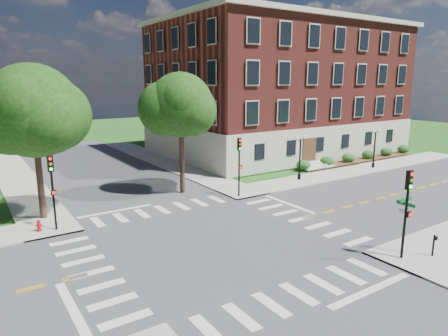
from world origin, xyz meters
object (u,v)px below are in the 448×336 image
twin_lamp_west (300,155)px  push_button_post (434,244)px  traffic_signal_ne (239,159)px  traffic_signal_se (407,203)px  fire_hydrant (39,226)px  traffic_signal_nw (52,183)px  street_sign_pole (405,214)px  twin_lamp_east (375,146)px

twin_lamp_west → push_button_post: size_ratio=3.53×
traffic_signal_ne → twin_lamp_west: size_ratio=1.13×
traffic_signal_se → fire_hydrant: traffic_signal_se is taller
twin_lamp_west → fire_hydrant: twin_lamp_west is taller
traffic_signal_se → traffic_signal_ne: size_ratio=1.00×
traffic_signal_se → traffic_signal_nw: 20.66m
traffic_signal_nw → street_sign_pole: (15.33, -14.13, -0.88)m
traffic_signal_se → traffic_signal_ne: same height
street_sign_pole → fire_hydrant: street_sign_pole is taller
traffic_signal_nw → twin_lamp_west: (22.23, 1.07, -0.66)m
twin_lamp_west → traffic_signal_se: bearing=-116.0°
traffic_signal_se → street_sign_pole: bearing=34.3°
traffic_signal_nw → twin_lamp_west: size_ratio=1.13×
traffic_signal_nw → push_button_post: traffic_signal_nw is taller
twin_lamp_east → fire_hydrant: 33.72m
traffic_signal_nw → twin_lamp_east: bearing=0.9°
push_button_post → traffic_signal_ne: bearing=97.7°
traffic_signal_se → traffic_signal_ne: (-0.46, 14.32, 0.00)m
traffic_signal_se → twin_lamp_west: bearing=64.0°
twin_lamp_east → push_button_post: (-16.53, -15.94, -1.73)m
street_sign_pole → traffic_signal_se: bearing=-145.7°
traffic_signal_ne → traffic_signal_nw: same height
traffic_signal_nw → street_sign_pole: bearing=-42.7°
street_sign_pole → push_button_post: 2.18m
traffic_signal_se → twin_lamp_east: 23.63m
traffic_signal_se → push_button_post: (1.60, -0.80, -2.39)m
fire_hydrant → traffic_signal_se: bearing=-43.9°
street_sign_pole → fire_hydrant: size_ratio=4.13×
traffic_signal_nw → fire_hydrant: size_ratio=6.40×
street_sign_pole → push_button_post: bearing=-57.3°
fire_hydrant → street_sign_pole: bearing=-41.6°
traffic_signal_se → fire_hydrant: bearing=136.1°
traffic_signal_ne → twin_lamp_east: bearing=2.5°
traffic_signal_ne → twin_lamp_west: traffic_signal_ne is taller
twin_lamp_east → twin_lamp_west: bearing=176.8°
traffic_signal_nw → twin_lamp_east: 32.72m
traffic_signal_se → street_sign_pole: size_ratio=1.55×
traffic_signal_ne → twin_lamp_east: traffic_signal_ne is taller
traffic_signal_ne → push_button_post: bearing=-82.3°
street_sign_pole → twin_lamp_west: bearing=65.6°
traffic_signal_ne → traffic_signal_nw: (-14.11, 0.32, 0.00)m
traffic_signal_ne → traffic_signal_nw: bearing=178.7°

